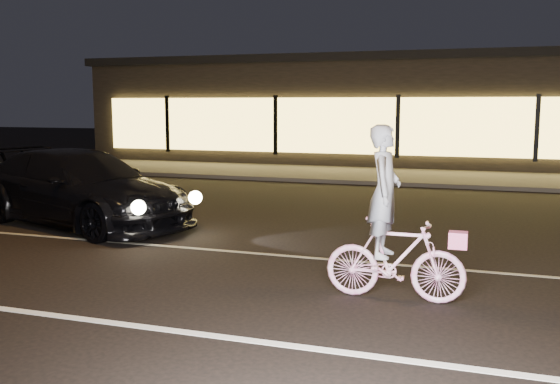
% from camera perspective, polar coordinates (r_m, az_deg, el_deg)
% --- Properties ---
extents(ground, '(90.00, 90.00, 0.00)m').
position_cam_1_polar(ground, '(8.11, -4.33, -9.05)').
color(ground, black).
rests_on(ground, ground).
extents(lane_stripe_near, '(60.00, 0.12, 0.01)m').
position_cam_1_polar(lane_stripe_near, '(6.83, -9.33, -12.45)').
color(lane_stripe_near, silver).
rests_on(lane_stripe_near, ground).
extents(lane_stripe_far, '(60.00, 0.10, 0.01)m').
position_cam_1_polar(lane_stripe_far, '(9.92, 0.18, -5.82)').
color(lane_stripe_far, gray).
rests_on(lane_stripe_far, ground).
extents(sidewalk, '(30.00, 4.00, 0.12)m').
position_cam_1_polar(sidewalk, '(20.50, 9.90, 1.45)').
color(sidewalk, '#383533').
rests_on(sidewalk, ground).
extents(storefront, '(25.40, 8.42, 4.20)m').
position_cam_1_polar(storefront, '(26.28, 12.00, 7.39)').
color(storefront, black).
rests_on(storefront, ground).
extents(cyclist, '(1.70, 0.59, 2.14)m').
position_cam_1_polar(cyclist, '(7.70, 10.22, -4.23)').
color(cyclist, '#E2469E').
rests_on(cyclist, ground).
extents(sedan, '(5.49, 3.50, 1.48)m').
position_cam_1_polar(sedan, '(12.91, -17.76, 0.37)').
color(sedan, black).
rests_on(sedan, ground).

